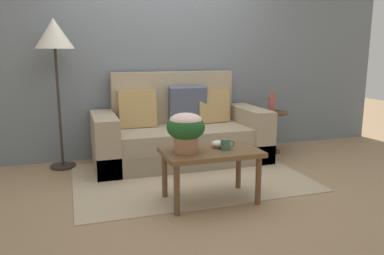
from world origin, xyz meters
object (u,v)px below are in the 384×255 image
coffee_mug (226,144)px  snack_bowl (218,144)px  table_vase (272,103)px  side_table (271,124)px  coffee_table (211,157)px  couch (180,135)px  floor_lamp (54,41)px  potted_plant (186,128)px

coffee_mug → snack_bowl: bearing=116.0°
coffee_mug → table_vase: bearing=47.8°
side_table → coffee_mug: size_ratio=4.21×
coffee_table → side_table: bearing=44.5°
snack_bowl → table_vase: 1.80m
couch → coffee_mug: bearing=-88.4°
coffee_mug → floor_lamp: bearing=133.2°
couch → side_table: bearing=1.0°
side_table → coffee_table: bearing=-135.5°
side_table → coffee_mug: coffee_mug is taller
couch → snack_bowl: bearing=-90.2°
coffee_mug → snack_bowl: 0.09m
side_table → table_vase: bearing=-22.5°
coffee_mug → snack_bowl: size_ratio=1.03×
couch → coffee_table: bearing=-94.2°
floor_lamp → potted_plant: 1.95m
coffee_table → potted_plant: bearing=-179.0°
side_table → potted_plant: 2.09m
coffee_table → snack_bowl: bearing=31.6°
couch → floor_lamp: floor_lamp is taller
potted_plant → table_vase: (1.59, 1.33, -0.02)m
table_vase → snack_bowl: bearing=-134.9°
snack_bowl → side_table: bearing=45.2°
couch → potted_plant: (-0.33, -1.31, 0.36)m
snack_bowl → couch: bearing=89.8°
couch → table_vase: 1.31m
side_table → floor_lamp: (-2.62, 0.14, 1.06)m
potted_plant → snack_bowl: size_ratio=2.68×
coffee_table → snack_bowl: snack_bowl is taller
coffee_table → coffee_mug: size_ratio=6.51×
side_table → potted_plant: potted_plant is taller
coffee_table → side_table: (1.35, 1.33, -0.03)m
couch → potted_plant: bearing=-103.9°
floor_lamp → snack_bowl: floor_lamp is taller
side_table → floor_lamp: 2.83m
coffee_table → snack_bowl: 0.15m
potted_plant → table_vase: table_vase is taller
coffee_table → coffee_mug: (0.13, -0.03, 0.11)m
side_table → snack_bowl: side_table is taller
floor_lamp → snack_bowl: size_ratio=13.25×
table_vase → floor_lamp: bearing=177.0°
couch → snack_bowl: size_ratio=16.24×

